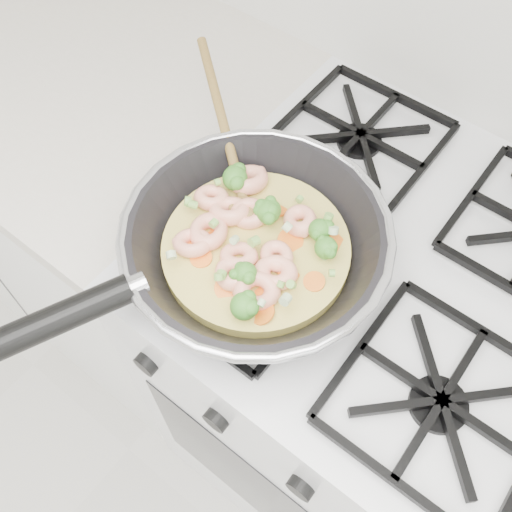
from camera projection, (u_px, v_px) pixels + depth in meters
The scene contains 3 objects.
stove at pixel (348, 370), 1.16m from camera, with size 0.60×0.60×0.92m.
counter_left at pixel (81, 185), 1.43m from camera, with size 1.00×0.60×0.90m.
skillet at pixel (252, 243), 0.72m from camera, with size 0.44×0.54×0.10m.
Camera 1 is at (0.11, 1.26, 1.57)m, focal length 39.73 mm.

